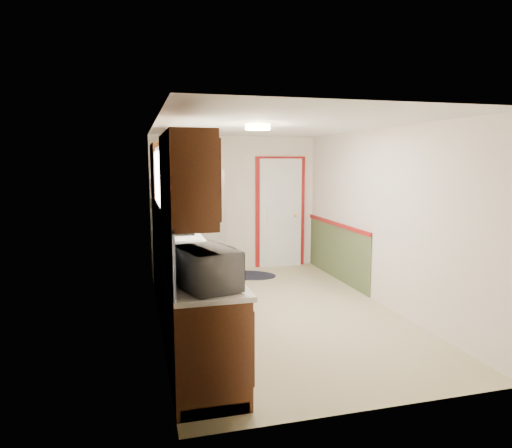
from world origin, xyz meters
TOP-DOWN VIEW (x-y plane):
  - room_shell at (0.00, 0.00)m, footprint 3.20×5.20m
  - kitchen_run at (-1.24, -0.29)m, footprint 0.63×4.00m
  - back_wall_trim at (0.99, 2.21)m, footprint 1.12×2.30m
  - ceiling_fixture at (-0.30, -0.20)m, footprint 0.30×0.30m
  - microwave at (-1.20, -1.95)m, footprint 0.49×0.67m
  - refrigerator at (-0.75, 1.89)m, footprint 0.77×0.76m
  - rug at (0.08, 1.90)m, footprint 1.17×0.99m
  - cooktop at (-1.19, 0.96)m, footprint 0.45×0.54m

SIDE VIEW (x-z plane):
  - rug at x=0.08m, z-range 0.00..0.01m
  - kitchen_run at x=-1.24m, z-range -0.29..1.91m
  - back_wall_trim at x=0.99m, z-range -0.15..1.93m
  - refrigerator at x=-0.75m, z-range 0.00..1.82m
  - cooktop at x=-1.19m, z-range 0.94..0.96m
  - microwave at x=-1.20m, z-range 0.94..1.34m
  - room_shell at x=0.00m, z-range -0.06..2.46m
  - ceiling_fixture at x=-0.30m, z-range 2.33..2.39m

